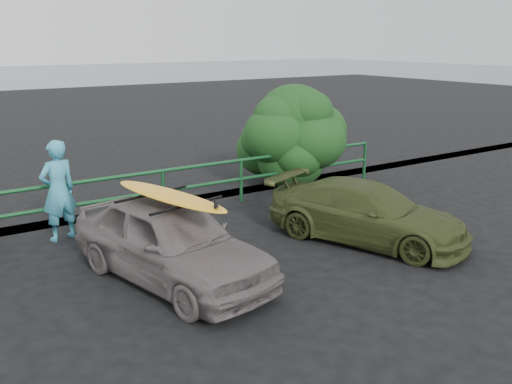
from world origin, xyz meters
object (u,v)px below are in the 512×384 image
(sedan, at_px, (171,241))
(man, at_px, (58,191))
(guardrail, at_px, (119,200))
(olive_vehicle, at_px, (367,213))
(surfboard, at_px, (169,196))

(sedan, relative_size, man, 2.00)
(guardrail, distance_m, olive_vehicle, 5.06)
(guardrail, xyz_separation_m, man, (-1.29, -0.30, 0.45))
(olive_vehicle, height_order, man, man)
(guardrail, height_order, sedan, sedan)
(guardrail, relative_size, man, 7.22)
(sedan, xyz_separation_m, man, (-0.92, 2.94, 0.31))
(sedan, bearing_deg, man, 95.84)
(man, xyz_separation_m, surfboard, (0.92, -2.94, 0.44))
(sedan, bearing_deg, surfboard, 0.00)
(guardrail, xyz_separation_m, olive_vehicle, (3.52, -3.63, 0.04))
(olive_vehicle, distance_m, surfboard, 4.00)
(guardrail, relative_size, olive_vehicle, 3.63)
(olive_vehicle, bearing_deg, man, 124.19)
(surfboard, bearing_deg, guardrail, 72.04)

